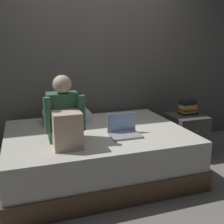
{
  "coord_description": "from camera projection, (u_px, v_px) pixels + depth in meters",
  "views": [
    {
      "loc": [
        -0.95,
        -2.46,
        1.47
      ],
      "look_at": [
        -0.08,
        0.1,
        0.78
      ],
      "focal_mm": 43.03,
      "sensor_mm": 36.0,
      "label": 1
    }
  ],
  "objects": [
    {
      "name": "bed",
      "position": [
        97.0,
        152.0,
        3.07
      ],
      "size": [
        2.0,
        1.5,
        0.53
      ],
      "color": "brown",
      "rests_on": "ground_plane"
    },
    {
      "name": "laptop",
      "position": [
        124.0,
        130.0,
        2.83
      ],
      "size": [
        0.32,
        0.23,
        0.22
      ],
      "color": "#9EA0A5",
      "rests_on": "bed"
    },
    {
      "name": "ground_plane",
      "position": [
        122.0,
        183.0,
        2.92
      ],
      "size": [
        8.0,
        8.0,
        0.0
      ],
      "primitive_type": "plane",
      "color": "gray"
    },
    {
      "name": "pillow",
      "position": [
        66.0,
        117.0,
        3.32
      ],
      "size": [
        0.56,
        0.36,
        0.13
      ],
      "primitive_type": "cube",
      "color": "silver",
      "rests_on": "bed"
    },
    {
      "name": "person_sitting",
      "position": [
        65.0,
        118.0,
        2.57
      ],
      "size": [
        0.39,
        0.44,
        0.65
      ],
      "color": "#38664C",
      "rests_on": "bed"
    },
    {
      "name": "nightstand",
      "position": [
        186.0,
        135.0,
        3.62
      ],
      "size": [
        0.44,
        0.46,
        0.55
      ],
      "color": "#474442",
      "rests_on": "ground_plane"
    },
    {
      "name": "book_stack",
      "position": [
        188.0,
        107.0,
        3.6
      ],
      "size": [
        0.23,
        0.17,
        0.19
      ],
      "color": "black",
      "rests_on": "nightstand"
    },
    {
      "name": "wall_back",
      "position": [
        92.0,
        53.0,
        3.69
      ],
      "size": [
        5.6,
        0.1,
        2.7
      ],
      "primitive_type": "cube",
      "color": "#605B56",
      "rests_on": "ground_plane"
    }
  ]
}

